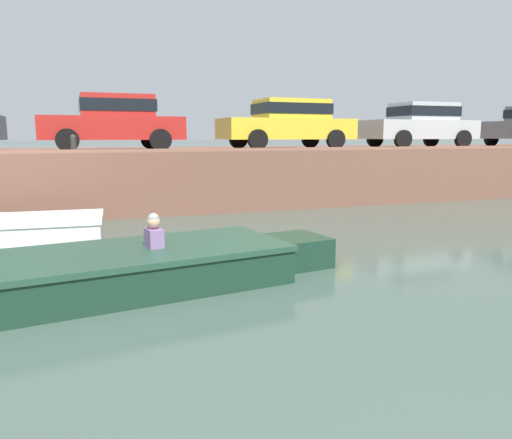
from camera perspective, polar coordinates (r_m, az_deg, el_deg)
ground_plane at (r=7.06m, az=-6.41°, el=-7.83°), size 400.00×400.00×0.00m
far_quay_wall at (r=16.04m, az=-14.21°, el=4.78°), size 60.00×6.00×1.68m
far_wall_coping at (r=13.13m, az=-13.13°, el=7.68°), size 60.00×0.24×0.08m
motorboat_passing at (r=7.12m, az=-15.43°, el=-5.64°), size 6.34×2.57×1.04m
car_left_inner_red at (r=14.92m, az=-15.93°, el=10.86°), size 3.91×2.01×1.54m
car_centre_yellow at (r=16.21m, az=3.69°, el=11.08°), size 4.30×1.99×1.54m
car_right_inner_silver at (r=18.78m, az=18.26°, el=10.41°), size 3.95×1.95×1.54m
mooring_bollard_mid at (r=13.17m, az=-20.15°, el=8.22°), size 0.15×0.15×0.45m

